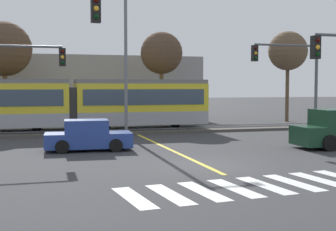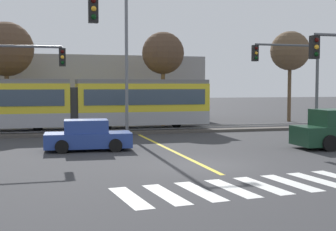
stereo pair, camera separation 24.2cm
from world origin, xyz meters
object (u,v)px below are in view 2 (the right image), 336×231
at_px(bare_tree_west, 6,49).
at_px(bare_tree_east, 163,54).
at_px(sedan_crossing, 88,136).
at_px(street_lamp_centre, 129,49).
at_px(traffic_light_mid_left, 10,75).
at_px(bare_tree_far_east, 290,51).
at_px(light_rail_tram, 73,103).
at_px(traffic_light_mid_right, 295,72).
at_px(traffic_light_near_left, 22,49).

height_order(bare_tree_west, bare_tree_east, bare_tree_west).
xyz_separation_m(sedan_crossing, bare_tree_west, (-4.56, 13.90, 5.19)).
height_order(sedan_crossing, street_lamp_centre, street_lamp_centre).
bearing_deg(traffic_light_mid_left, bare_tree_east, 47.80).
bearing_deg(street_lamp_centre, bare_tree_far_east, 27.54).
relative_size(bare_tree_west, bare_tree_far_east, 0.99).
bearing_deg(light_rail_tram, bare_tree_far_east, 15.72).
distance_m(light_rail_tram, traffic_light_mid_right, 14.43).
relative_size(traffic_light_mid_right, bare_tree_west, 0.74).
relative_size(traffic_light_mid_right, bare_tree_far_east, 0.74).
bearing_deg(bare_tree_far_east, traffic_light_mid_left, -149.98).
bearing_deg(bare_tree_east, street_lamp_centre, -119.77).
bearing_deg(sedan_crossing, bare_tree_far_east, 36.18).
height_order(traffic_light_near_left, street_lamp_centre, street_lamp_centre).
height_order(sedan_crossing, bare_tree_far_east, bare_tree_far_east).
xyz_separation_m(light_rail_tram, bare_tree_west, (-4.46, 5.27, 3.84)).
relative_size(sedan_crossing, bare_tree_far_east, 0.54).
xyz_separation_m(traffic_light_mid_left, street_lamp_centre, (6.78, 4.82, 1.73)).
xyz_separation_m(traffic_light_mid_left, bare_tree_west, (-0.95, 13.04, 2.19)).
bearing_deg(traffic_light_near_left, light_rail_tram, 80.26).
distance_m(traffic_light_mid_right, traffic_light_mid_left, 15.61).
bearing_deg(light_rail_tram, bare_tree_east, 29.98).
distance_m(traffic_light_mid_right, bare_tree_far_east, 15.13).
xyz_separation_m(traffic_light_mid_right, traffic_light_mid_left, (-15.61, -0.12, -0.25)).
xyz_separation_m(traffic_light_near_left, street_lamp_centre, (5.97, 12.81, 1.06)).
xyz_separation_m(sedan_crossing, street_lamp_centre, (3.17, 5.69, 4.73)).
bearing_deg(bare_tree_east, sedan_crossing, -119.47).
bearing_deg(bare_tree_west, sedan_crossing, -71.84).
distance_m(traffic_light_mid_right, street_lamp_centre, 10.11).
relative_size(sedan_crossing, street_lamp_centre, 0.44).
height_order(light_rail_tram, bare_tree_west, bare_tree_west).
bearing_deg(bare_tree_far_east, light_rail_tram, -164.28).
height_order(traffic_light_mid_right, bare_tree_east, bare_tree_east).
height_order(street_lamp_centre, bare_tree_east, street_lamp_centre).
height_order(sedan_crossing, traffic_light_near_left, traffic_light_near_left).
distance_m(sedan_crossing, traffic_light_mid_right, 12.46).
bearing_deg(light_rail_tram, sedan_crossing, -89.35).
bearing_deg(street_lamp_centre, sedan_crossing, -119.09).
bearing_deg(light_rail_tram, bare_tree_west, 130.25).
height_order(traffic_light_mid_right, traffic_light_near_left, traffic_light_near_left).
bearing_deg(bare_tree_west, traffic_light_near_left, -85.22).
bearing_deg(sedan_crossing, light_rail_tram, 90.65).
bearing_deg(traffic_light_near_left, bare_tree_east, 63.25).
xyz_separation_m(traffic_light_near_left, bare_tree_west, (-1.76, 21.02, 1.52)).
relative_size(traffic_light_near_left, bare_tree_east, 0.88).
xyz_separation_m(sedan_crossing, bare_tree_east, (7.28, 12.89, 5.03)).
bearing_deg(street_lamp_centre, traffic_light_mid_right, -28.07).
bearing_deg(traffic_light_mid_right, light_rail_tram, 147.68).
relative_size(traffic_light_near_left, bare_tree_far_east, 0.82).
height_order(traffic_light_mid_left, bare_tree_west, bare_tree_west).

